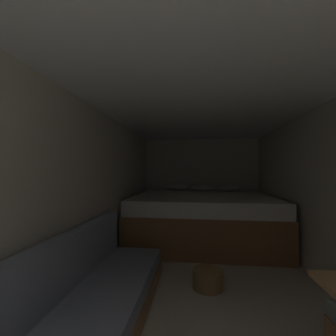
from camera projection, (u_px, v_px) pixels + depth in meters
name	position (u px, v px, depth m)	size (l,w,h in m)	color
ground_plane	(207.00, 284.00, 2.45)	(7.21, 7.21, 0.00)	beige
wall_back	(201.00, 182.00, 5.07)	(2.61, 0.05, 1.97)	beige
wall_left	(96.00, 193.00, 2.62)	(0.05, 5.21, 1.97)	beige
wall_right	(332.00, 196.00, 2.31)	(0.05, 5.21, 1.97)	beige
ceiling_slab	(206.00, 104.00, 2.48)	(2.61, 5.21, 0.05)	white
bed	(202.00, 217.00, 4.01)	(2.39, 2.00, 0.96)	olive
sofa_left	(81.00, 312.00, 1.62)	(0.70, 2.47, 0.73)	#9E7247
wicker_basket	(208.00, 279.00, 2.38)	(0.32, 0.32, 0.19)	olive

